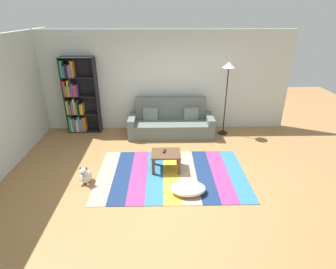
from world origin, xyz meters
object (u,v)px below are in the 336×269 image
object	(u,v)px
pouf	(188,189)
tv_remote	(164,151)
bookshelf	(77,99)
couch	(171,123)
dog	(86,176)
standing_lamp	(228,75)
coffee_table	(166,156)

from	to	relation	value
pouf	tv_remote	distance (m)	1.05
bookshelf	tv_remote	bearing A→B (deg)	-41.34
bookshelf	couch	bearing A→B (deg)	-6.34
bookshelf	dog	world-z (taller)	bookshelf
standing_lamp	dog	bearing A→B (deg)	-144.11
coffee_table	pouf	size ratio (longest dim) A/B	0.93
pouf	standing_lamp	bearing A→B (deg)	65.84
bookshelf	dog	size ratio (longest dim) A/B	5.18
coffee_table	tv_remote	world-z (taller)	tv_remote
dog	tv_remote	world-z (taller)	tv_remote
pouf	dog	xyz separation A→B (m)	(-1.99, 0.39, 0.06)
couch	standing_lamp	bearing A→B (deg)	1.12
pouf	couch	bearing A→B (deg)	95.05
bookshelf	standing_lamp	xyz separation A→B (m)	(3.98, -0.25, 0.69)
bookshelf	coffee_table	world-z (taller)	bookshelf
pouf	dog	distance (m)	2.03
dog	coffee_table	bearing A→B (deg)	16.26
couch	standing_lamp	xyz separation A→B (m)	(1.45, 0.03, 1.29)
bookshelf	pouf	bearing A→B (deg)	-46.98
standing_lamp	couch	bearing A→B (deg)	-178.88
bookshelf	dog	bearing A→B (deg)	-73.26
bookshelf	standing_lamp	world-z (taller)	bookshelf
bookshelf	coffee_table	bearing A→B (deg)	-41.67
tv_remote	coffee_table	bearing A→B (deg)	-46.85
couch	pouf	distance (m)	2.70
tv_remote	couch	bearing A→B (deg)	95.57
bookshelf	dog	xyz separation A→B (m)	(0.77, -2.57, -0.78)
coffee_table	pouf	world-z (taller)	coffee_table
dog	couch	bearing A→B (deg)	52.57
dog	bookshelf	bearing A→B (deg)	106.74
bookshelf	coffee_table	size ratio (longest dim) A/B	3.36
couch	coffee_table	xyz separation A→B (m)	(-0.16, -1.83, -0.02)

